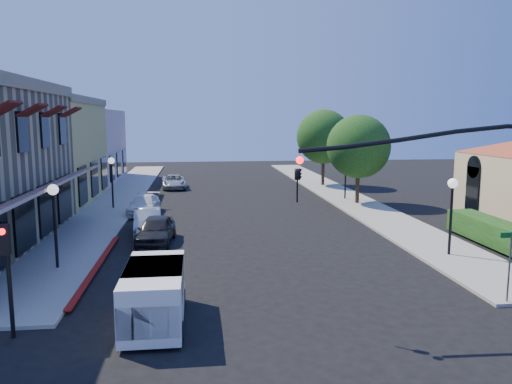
{
  "coord_description": "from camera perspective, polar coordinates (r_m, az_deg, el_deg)",
  "views": [
    {
      "loc": [
        -2.72,
        -12.66,
        6.18
      ],
      "look_at": [
        0.14,
        11.44,
        2.6
      ],
      "focal_mm": 35.0,
      "sensor_mm": 36.0,
      "label": 1
    }
  ],
  "objects": [
    {
      "name": "lamppost_left_far",
      "position": [
        35.31,
        -16.17,
        2.46
      ],
      "size": [
        0.44,
        0.44,
        3.57
      ],
      "color": "black",
      "rests_on": "ground"
    },
    {
      "name": "sidewalk_right",
      "position": [
        41.74,
        9.26,
        -0.15
      ],
      "size": [
        3.5,
        50.0,
        0.12
      ],
      "primitive_type": "cube",
      "color": "gray",
      "rests_on": "ground"
    },
    {
      "name": "yellow_stucco_building",
      "position": [
        40.79,
        -25.09,
        4.26
      ],
      "size": [
        10.0,
        12.0,
        7.6
      ],
      "primitive_type": "cube",
      "color": "tan",
      "rests_on": "ground"
    },
    {
      "name": "parked_car_b",
      "position": [
        27.64,
        -12.29,
        -3.3
      ],
      "size": [
        1.81,
        4.2,
        1.34
      ],
      "primitive_type": "imported",
      "rotation": [
        0.0,
        0.0,
        0.1
      ],
      "color": "#B2B5B7",
      "rests_on": "ground"
    },
    {
      "name": "curb_red_strip",
      "position": [
        21.97,
        -17.64,
        -8.36
      ],
      "size": [
        0.25,
        10.0,
        0.06
      ],
      "primitive_type": "cube",
      "color": "maroon",
      "rests_on": "ground"
    },
    {
      "name": "hedge",
      "position": [
        26.75,
        26.25,
        -5.85
      ],
      "size": [
        1.4,
        8.0,
        1.1
      ],
      "primitive_type": "cube",
      "color": "#163E11",
      "rests_on": "ground"
    },
    {
      "name": "street_tree_a",
      "position": [
        36.58,
        11.65,
        5.11
      ],
      "size": [
        4.56,
        4.56,
        6.48
      ],
      "color": "black",
      "rests_on": "ground"
    },
    {
      "name": "white_van",
      "position": [
        15.56,
        -11.56,
        -11.16
      ],
      "size": [
        1.76,
        3.97,
        1.76
      ],
      "color": "silver",
      "rests_on": "ground"
    },
    {
      "name": "lamppost_right_near",
      "position": [
        23.76,
        21.5,
        -0.53
      ],
      "size": [
        0.44,
        0.44,
        3.57
      ],
      "color": "black",
      "rests_on": "ground"
    },
    {
      "name": "parked_car_c",
      "position": [
        33.31,
        -12.67,
        -1.44
      ],
      "size": [
        2.06,
        4.34,
        1.22
      ],
      "primitive_type": "imported",
      "rotation": [
        0.0,
        0.0,
        -0.09
      ],
      "color": "white",
      "rests_on": "ground"
    },
    {
      "name": "street_tree_b",
      "position": [
        46.15,
        7.74,
        6.28
      ],
      "size": [
        4.94,
        4.94,
        7.02
      ],
      "color": "black",
      "rests_on": "ground"
    },
    {
      "name": "parked_car_d",
      "position": [
        45.05,
        -9.36,
        1.18
      ],
      "size": [
        2.35,
        4.54,
        1.22
      ],
      "primitive_type": "imported",
      "rotation": [
        0.0,
        0.0,
        0.07
      ],
      "color": "#B1B3B7",
      "rests_on": "ground"
    },
    {
      "name": "secondary_signal",
      "position": [
        15.51,
        -26.62,
        -6.94
      ],
      "size": [
        0.28,
        0.42,
        3.32
      ],
      "color": "black",
      "rests_on": "ground"
    },
    {
      "name": "street_name_sign",
      "position": [
        18.59,
        27.05,
        -6.5
      ],
      "size": [
        0.8,
        0.06,
        2.5
      ],
      "color": "#595B5E",
      "rests_on": "ground"
    },
    {
      "name": "lamppost_left_near",
      "position": [
        21.73,
        -22.1,
        -1.35
      ],
      "size": [
        0.44,
        0.44,
        3.57
      ],
      "color": "black",
      "rests_on": "ground"
    },
    {
      "name": "sidewalk_left",
      "position": [
        40.58,
        -15.23,
        -0.58
      ],
      "size": [
        3.5,
        50.0,
        0.12
      ],
      "primitive_type": "cube",
      "color": "gray",
      "rests_on": "ground"
    },
    {
      "name": "pink_stucco_building",
      "position": [
        52.32,
        -20.98,
        4.9
      ],
      "size": [
        10.0,
        12.0,
        7.0
      ],
      "primitive_type": "cube",
      "color": "beige",
      "rests_on": "ground"
    },
    {
      "name": "ground",
      "position": [
        14.35,
        5.06,
        -17.16
      ],
      "size": [
        120.0,
        120.0,
        0.0
      ],
      "primitive_type": "plane",
      "color": "black",
      "rests_on": "ground"
    },
    {
      "name": "parked_car_a",
      "position": [
        25.35,
        -11.34,
        -4.29
      ],
      "size": [
        1.95,
        4.16,
        1.38
      ],
      "primitive_type": "imported",
      "rotation": [
        0.0,
        0.0,
        -0.08
      ],
      "color": "black",
      "rests_on": "ground"
    },
    {
      "name": "signal_mast_arm",
      "position": [
        16.68,
        24.24,
        0.44
      ],
      "size": [
        8.01,
        0.39,
        6.0
      ],
      "color": "black",
      "rests_on": "ground"
    },
    {
      "name": "lamppost_right_far",
      "position": [
        38.49,
        10.22,
        3.12
      ],
      "size": [
        0.44,
        0.44,
        3.57
      ],
      "color": "black",
      "rests_on": "ground"
    }
  ]
}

